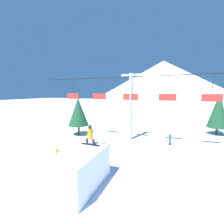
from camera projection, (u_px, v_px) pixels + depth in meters
name	position (u px, v px, depth m)	size (l,w,h in m)	color
ground_plane	(67.00, 186.00, 9.21)	(220.00, 220.00, 0.00)	white
mountain_ridge	(163.00, 82.00, 87.44)	(85.09, 85.09, 23.64)	silver
snow_ramp	(82.00, 169.00, 9.03)	(2.08, 3.85, 2.19)	white
snowboarder	(90.00, 135.00, 10.02)	(1.38, 0.35, 1.37)	black
chairlift	(131.00, 101.00, 17.69)	(23.88, 0.47, 7.89)	#B2B2B7
pine_tree_near	(78.00, 112.00, 19.94)	(2.68, 2.68, 4.99)	#4C3823
pine_tree_far	(218.00, 110.00, 19.95)	(2.53, 2.53, 5.71)	#4C3823
trail_marker	(57.00, 160.00, 10.65)	(0.41, 0.10, 1.77)	orange
distant_skier	(170.00, 139.00, 16.23)	(0.24, 0.24, 1.23)	black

